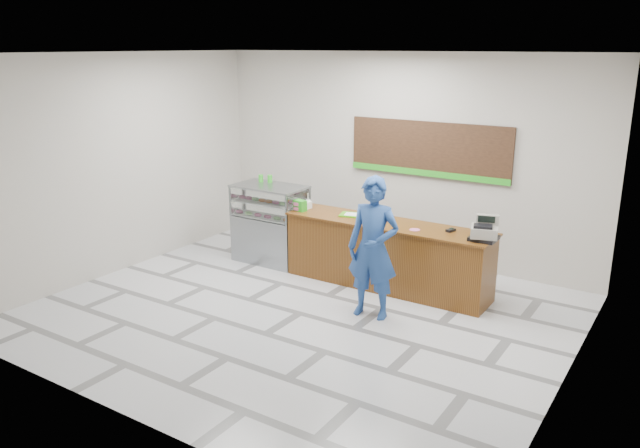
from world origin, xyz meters
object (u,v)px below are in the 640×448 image
Objects in this scene: cash_register at (485,231)px; customer at (373,248)px; display_case at (270,223)px; serving_tray at (353,215)px; sales_counter at (387,255)px.

customer reaches higher than cash_register.
serving_tray is (1.58, 0.07, 0.36)m from display_case.
sales_counter is 7.15× the size of serving_tray.
cash_register reaches higher than sales_counter.
sales_counter is 0.83m from serving_tray.
serving_tray is at bearing 124.01° from customer.
serving_tray is at bearing 159.70° from cash_register.
customer is at bearing -73.19° from sales_counter.
cash_register is 1.00× the size of serving_tray.
customer is (0.32, -1.05, 0.46)m from sales_counter.
display_case is at bearing 166.27° from serving_tray.
customer is (0.96, -1.12, -0.07)m from serving_tray.
cash_register is 2.15m from serving_tray.
sales_counter is at bearing 100.19° from customer.
sales_counter is 1.19m from customer.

